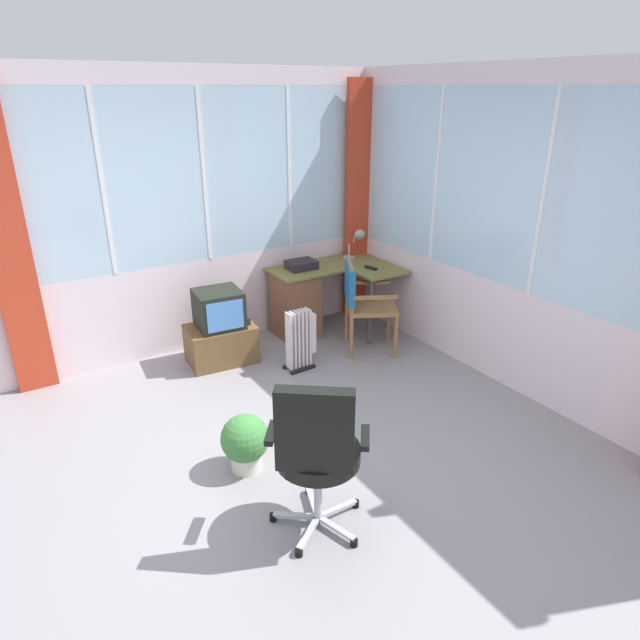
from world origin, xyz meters
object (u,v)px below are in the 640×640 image
object	(u,v)px
tv_remote	(371,268)
tv_on_stand	(221,331)
desk	(301,300)
space_heater	(301,339)
wooden_armchair	(359,296)
desk_lamp	(358,240)
potted_plant	(245,441)
office_chair	(317,448)
paper_tray	(301,265)

from	to	relation	value
tv_remote	tv_on_stand	size ratio (longest dim) A/B	0.21
desk	space_heater	distance (m)	0.80
wooden_armchair	desk	bearing A→B (deg)	114.97
wooden_armchair	space_heater	xyz separation A→B (m)	(-0.70, -0.05, -0.28)
desk_lamp	potted_plant	bearing A→B (deg)	-141.01
desk_lamp	tv_on_stand	size ratio (longest dim) A/B	0.45
desk	tv_on_stand	xyz separation A→B (m)	(-0.99, -0.15, -0.07)
space_heater	potted_plant	world-z (taller)	space_heater
office_chair	space_heater	size ratio (longest dim) A/B	1.78
potted_plant	desk	bearing A→B (deg)	49.86
desk_lamp	tv_remote	xyz separation A→B (m)	(-0.11, -0.40, -0.20)
tv_remote	tv_on_stand	distance (m)	1.70
potted_plant	desk_lamp	bearing A→B (deg)	38.99
desk_lamp	office_chair	size ratio (longest dim) A/B	0.31
office_chair	space_heater	distance (m)	2.16
office_chair	potted_plant	bearing A→B (deg)	96.96
desk	wooden_armchair	size ratio (longest dim) A/B	1.38
paper_tray	potted_plant	distance (m)	2.45
tv_remote	office_chair	size ratio (longest dim) A/B	0.14
office_chair	desk	bearing A→B (deg)	61.22
desk	space_heater	world-z (taller)	desk
space_heater	wooden_armchair	bearing A→B (deg)	3.95
tv_remote	tv_on_stand	xyz separation A→B (m)	(-1.64, 0.21, -0.41)
tv_remote	tv_on_stand	bearing A→B (deg)	160.77
tv_on_stand	space_heater	bearing A→B (deg)	-42.79
paper_tray	space_heater	size ratio (longest dim) A/B	0.51
tv_remote	potted_plant	distance (m)	2.64
desk	paper_tray	world-z (taller)	paper_tray
desk_lamp	tv_remote	world-z (taller)	desk_lamp
desk_lamp	paper_tray	distance (m)	0.74
paper_tray	tv_on_stand	world-z (taller)	paper_tray
desk	potted_plant	distance (m)	2.35
paper_tray	potted_plant	xyz separation A→B (m)	(-1.54, -1.83, -0.54)
paper_tray	potted_plant	bearing A→B (deg)	-130.06
wooden_armchair	tv_on_stand	distance (m)	1.40
desk_lamp	paper_tray	bearing A→B (deg)	-179.78
desk	office_chair	world-z (taller)	office_chair
desk	tv_on_stand	bearing A→B (deg)	-171.65
paper_tray	space_heater	distance (m)	0.97
paper_tray	office_chair	distance (m)	2.99
tv_on_stand	office_chair	bearing A→B (deg)	-99.89
desk	office_chair	size ratio (longest dim) A/B	1.20
desk	space_heater	xyz separation A→B (m)	(-0.41, -0.68, -0.09)
desk_lamp	paper_tray	world-z (taller)	desk_lamp
desk	tv_remote	xyz separation A→B (m)	(0.65, -0.35, 0.34)
wooden_armchair	tv_on_stand	xyz separation A→B (m)	(-1.29, 0.49, -0.26)
tv_on_stand	wooden_armchair	bearing A→B (deg)	-20.90
wooden_armchair	paper_tray	bearing A→B (deg)	111.36
potted_plant	tv_on_stand	bearing A→B (deg)	72.48
tv_remote	tv_on_stand	world-z (taller)	tv_remote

